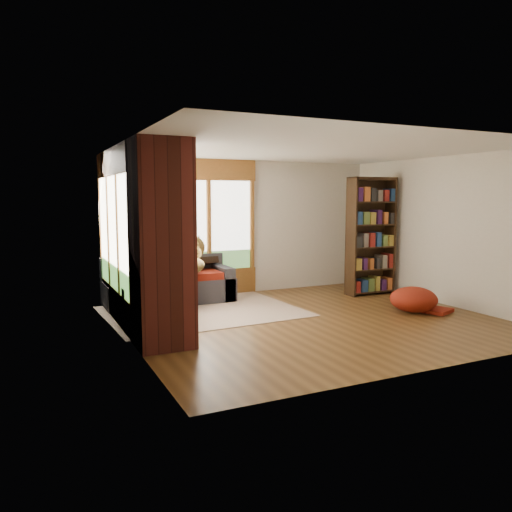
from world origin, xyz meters
name	(u,v)px	position (x,y,z in m)	size (l,w,h in m)	color
floor	(310,320)	(0.00, 0.00, 0.00)	(5.50, 5.50, 0.00)	#503216
ceiling	(313,149)	(0.00, 0.00, 2.60)	(5.50, 5.50, 0.00)	white
wall_back	(244,227)	(0.00, 2.50, 1.30)	(5.50, 0.04, 2.60)	silver
wall_front	(435,253)	(0.00, -2.50, 1.30)	(5.50, 0.04, 2.60)	silver
wall_left	(128,243)	(-2.75, 0.00, 1.30)	(0.04, 5.00, 2.60)	silver
wall_right	(446,231)	(2.75, 0.00, 1.30)	(0.04, 5.00, 2.60)	silver
windows_back	(186,226)	(-1.20, 2.47, 1.35)	(2.82, 0.10, 1.90)	brown
windows_left	(114,233)	(-2.72, 1.20, 1.35)	(0.10, 2.62, 1.90)	brown
roller_blind	(106,206)	(-2.69, 2.03, 1.75)	(0.03, 0.72, 0.90)	#547848
brick_chimney	(162,244)	(-2.40, -0.35, 1.30)	(0.70, 0.70, 2.60)	#471914
sectional_sofa	(158,292)	(-1.95, 1.70, 0.30)	(2.20, 2.20, 0.80)	#2B2B30
area_rug	(203,311)	(-1.32, 1.24, 0.01)	(3.09, 2.37, 0.01)	beige
bookshelf	(371,236)	(2.14, 1.28, 1.13)	(0.97, 0.32, 2.27)	#321E10
pouf	(414,299)	(1.83, -0.26, 0.22)	(0.77, 0.77, 0.42)	maroon
dog_tan	(186,260)	(-1.46, 1.70, 0.82)	(1.16, 1.13, 0.57)	brown
dog_brindle	(165,270)	(-1.95, 1.22, 0.74)	(0.71, 0.84, 0.41)	#3A221B
throw_pillows	(157,263)	(-1.92, 1.85, 0.78)	(1.98, 1.68, 0.45)	black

